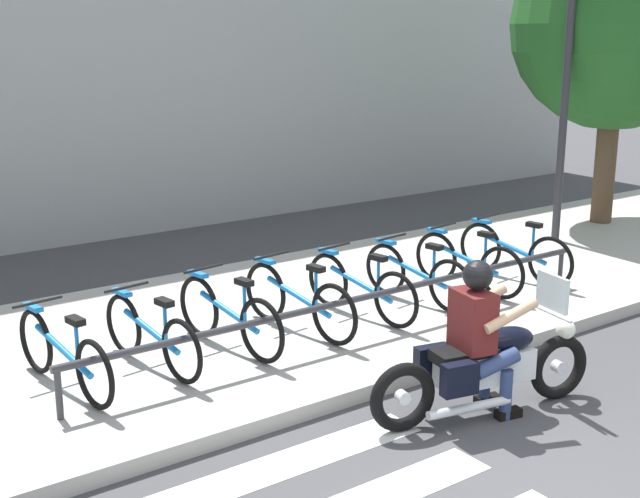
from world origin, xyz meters
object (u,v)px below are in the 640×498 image
bicycle_1 (151,334)px  street_lamp (567,71)px  motorcycle (486,366)px  rider (480,328)px  tree_near_rack (617,25)px  bicycle_5 (417,275)px  bicycle_6 (468,263)px  bicycle_0 (63,354)px  bicycle_2 (229,316)px  bicycle_4 (360,287)px  bicycle_3 (298,300)px  bike_rack (362,300)px  bicycle_7 (514,252)px

bicycle_1 → street_lamp: 7.69m
motorcycle → rider: rider is taller
tree_near_rack → bicycle_5: bearing=-165.4°
bicycle_1 → bicycle_5: 3.42m
motorcycle → bicycle_6: 3.23m
bicycle_0 → bicycle_2: 1.71m
bicycle_5 → motorcycle: bearing=-119.7°
bicycle_4 → bicycle_5: size_ratio=1.04×
motorcycle → bicycle_3: bearing=98.6°
street_lamp → bicycle_1: bearing=-171.9°
bike_rack → bicycle_4: bearing=52.4°
rider → bicycle_4: rider is taller
bicycle_6 → bicycle_7: bearing=0.0°
tree_near_rack → bike_rack: bearing=-163.7°
motorcycle → bicycle_6: motorcycle is taller
bicycle_3 → bicycle_5: (1.71, 0.00, -0.01)m
bike_rack → tree_near_rack: 7.66m
tree_near_rack → bicycle_7: bearing=-159.5°
motorcycle → bicycle_2: 2.66m
bicycle_0 → bicycle_1: 0.85m
bicycle_4 → bike_rack: (-0.43, -0.55, 0.08)m
motorcycle → rider: 0.37m
rider → bicycle_1: size_ratio=0.88×
bicycle_1 → street_lamp: street_lamp is taller
motorcycle → bicycle_1: bearing=131.2°
bicycle_6 → bicycle_7: 0.85m
bicycle_0 → bicycle_6: bearing=-0.0°
rider → bicycle_7: 3.93m
bicycle_4 → bicycle_1: bearing=180.0°
bicycle_2 → street_lamp: 6.88m
bicycle_4 → bicycle_6: (1.71, -0.00, 0.01)m
bicycle_3 → bicycle_7: same height
bicycle_1 → tree_near_rack: tree_near_rack is taller
bicycle_5 → tree_near_rack: 6.43m
bicycle_3 → tree_near_rack: bearing=11.2°
bicycle_4 → bike_rack: bearing=-127.6°
bicycle_1 → tree_near_rack: (8.98, 1.44, 2.89)m
bicycle_1 → bicycle_7: (5.13, -0.00, 0.02)m
bike_rack → bicycle_6: bearing=14.5°
bicycle_5 → bike_rack: bearing=-156.6°
bicycle_1 → bicycle_7: 5.13m
bicycle_3 → bike_rack: bicycle_3 is taller
bicycle_7 → bicycle_2: bearing=-180.0°
bicycle_0 → bicycle_1: bearing=-0.0°
motorcycle → tree_near_rack: 8.42m
bicycle_7 → bike_rack: bearing=-169.5°
bicycle_0 → rider: bearing=-39.5°
bicycle_6 → bicycle_7: size_ratio=0.96×
bicycle_5 → bicycle_3: bearing=-180.0°
motorcycle → bicycle_1: (-2.07, 2.37, 0.04)m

